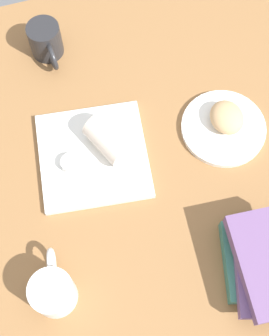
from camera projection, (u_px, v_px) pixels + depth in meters
dining_table at (159, 162)px, 115.80cm from camera, size 110.00×90.00×4.00cm
round_plate at (223, 128)px, 116.24cm from camera, size 20.26×20.26×1.40cm
scone_pastry at (227, 117)px, 113.94cm from camera, size 9.32×8.14×4.63cm
square_plate at (93, 156)px, 113.32cm from camera, size 27.66×27.66×1.60cm
sauce_cup at (71, 163)px, 110.47cm from camera, size 4.56×4.56×2.12cm
breakfast_wrap at (109, 139)px, 110.25cm from camera, size 12.96×10.86×6.88cm
book_stack at (266, 263)px, 99.72cm from camera, size 24.34×20.25×9.22cm
coffee_mug at (46, 41)px, 121.25cm from camera, size 13.02×8.19×9.05cm
second_mug at (53, 291)px, 97.69cm from camera, size 13.81×9.10×8.91cm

